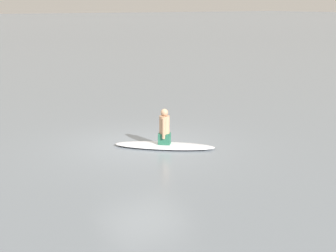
# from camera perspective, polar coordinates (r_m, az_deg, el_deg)

# --- Properties ---
(ground_plane) EXTENTS (400.00, 400.00, 0.00)m
(ground_plane) POSITION_cam_1_polar(r_m,az_deg,el_deg) (14.71, -2.81, -2.26)
(ground_plane) COLOR gray
(surfboard) EXTENTS (2.52, 2.71, 0.11)m
(surfboard) POSITION_cam_1_polar(r_m,az_deg,el_deg) (14.49, -0.40, -2.26)
(surfboard) COLOR white
(surfboard) RESTS_ON ground
(person_paddler) EXTENTS (0.43, 0.44, 1.03)m
(person_paddler) POSITION_cam_1_polar(r_m,az_deg,el_deg) (14.36, -0.41, -0.25)
(person_paddler) COLOR #26664C
(person_paddler) RESTS_ON surfboard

